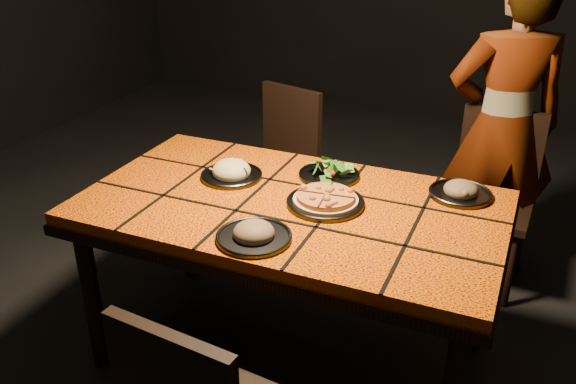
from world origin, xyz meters
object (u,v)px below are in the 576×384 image
at_px(chair_far_right, 493,187).
at_px(plate_pizza, 326,200).
at_px(diner, 503,128).
at_px(dining_table, 291,220).
at_px(plate_pasta, 231,172).
at_px(chair_far_left, 281,155).

distance_m(chair_far_right, plate_pizza, 1.13).
xyz_separation_m(chair_far_right, diner, (-0.00, 0.08, 0.28)).
bearing_deg(dining_table, diner, 57.78).
bearing_deg(plate_pizza, diner, 62.45).
bearing_deg(chair_far_right, dining_table, -121.96).
height_order(chair_far_right, plate_pasta, chair_far_right).
relative_size(diner, plate_pizza, 5.28).
distance_m(chair_far_right, diner, 0.29).
distance_m(dining_table, plate_pizza, 0.17).
bearing_deg(plate_pasta, chair_far_left, 100.43).
bearing_deg(chair_far_left, dining_table, -48.63).
distance_m(diner, plate_pasta, 1.37).
bearing_deg(diner, plate_pizza, 39.61).
height_order(chair_far_left, plate_pasta, chair_far_left).
relative_size(chair_far_left, plate_pasta, 3.37).
height_order(dining_table, plate_pizza, plate_pizza).
xyz_separation_m(diner, plate_pasta, (-0.98, -0.96, -0.02)).
height_order(chair_far_right, diner, diner).
xyz_separation_m(dining_table, chair_far_left, (-0.47, 0.96, -0.18)).
height_order(dining_table, chair_far_left, chair_far_left).
relative_size(dining_table, chair_far_right, 1.84).
xyz_separation_m(dining_table, plate_pizza, (0.13, 0.03, 0.10)).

